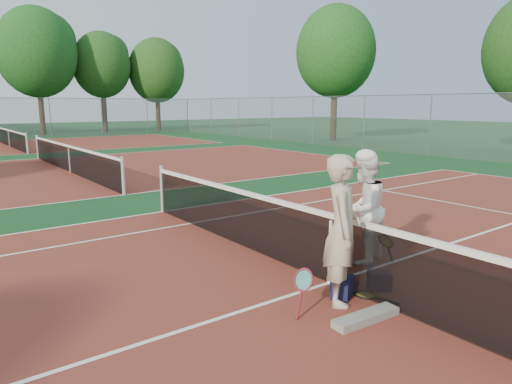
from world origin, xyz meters
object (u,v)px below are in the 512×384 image
Objects in this scene: racket_red at (303,292)px; sports_bag_navy at (342,287)px; player_a at (342,230)px; player_b at (364,209)px; racket_black_held at (385,250)px; sports_bag_purple at (379,281)px; racket_spare at (365,295)px; water_bottle at (369,276)px; net_main at (331,249)px.

sports_bag_navy is (0.73, 0.04, -0.14)m from racket_red.
player_a is 1.09× the size of player_b.
sports_bag_purple is at bearing 24.27° from racket_black_held.
sports_bag_navy is 0.61m from sports_bag_purple.
racket_spare is at bearing 17.42° from racket_black_held.
racket_black_held reaches higher than water_bottle.
sports_bag_purple is 0.15m from water_bottle.
player_a is 3.69× the size of racket_black_held.
racket_red is at bearing 65.05° from racket_spare.
racket_spare is at bearing -32.17° from sports_bag_navy.
net_main is 36.44× the size of sports_bag_purple.
sports_bag_purple is (-0.69, -0.91, -0.76)m from player_b.
player_b is 1.64m from racket_spare.
water_bottle reaches higher than racket_spare.
water_bottle is (-0.03, 0.15, 0.03)m from sports_bag_purple.
player_b reaches higher than racket_spare.
sports_bag_navy is (-0.26, 0.17, 0.12)m from racket_spare.
water_bottle is at bearing -24.40° from racket_red.
racket_black_held is 0.96m from water_bottle.
net_main is 0.62m from sports_bag_navy.
racket_spare is (0.04, -0.61, -0.49)m from net_main.
player_a is (-0.35, -0.51, 0.45)m from net_main.
racket_black_held is at bearing -14.87° from racket_red.
player_b is at bearing 52.64° from sports_bag_purple.
racket_spare is 0.33m from sports_bag_navy.
sports_bag_navy is (-1.43, -0.42, -0.12)m from racket_black_held.
net_main is 36.60× the size of water_bottle.
sports_bag_purple is (0.37, -0.57, -0.39)m from net_main.
player_b is 5.85× the size of sports_bag_purple.
racket_red is at bearing -153.40° from net_main.
net_main reaches higher than water_bottle.
racket_black_held is (0.14, -0.35, -0.62)m from player_b.
sports_bag_navy is at bearing 13.79° from player_b.
player_a is at bearing 13.77° from player_b.
racket_spare is at bearing 25.34° from player_b.
sports_bag_purple is at bearing -57.02° from net_main.
sports_bag_navy is (-0.23, -0.44, -0.37)m from net_main.
water_bottle is at bearing -37.68° from player_a.
racket_red is at bearing 131.44° from player_a.
net_main is 18.30× the size of racket_spare.
racket_black_held is 1.33m from racket_spare.
sports_bag_navy is at bearing -117.18° from net_main.
water_bottle is at bearing -50.74° from net_main.
player_b is at bearing 17.44° from net_main.
player_a reaches higher than water_bottle.
water_bottle is (0.31, 0.19, 0.14)m from racket_spare.
racket_black_held reaches higher than sports_bag_purple.
player_b is 1.68m from sports_bag_navy.
player_b reaches higher than net_main.
net_main is 1.17m from player_b.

